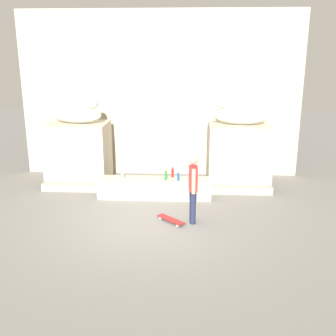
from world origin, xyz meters
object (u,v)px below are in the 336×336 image
(statue_reclining_right, at_px, (239,115))
(bottle_clear, at_px, (122,174))
(bottle_green, at_px, (166,175))
(statue_reclining_left, at_px, (77,114))
(bottle_red, at_px, (173,173))
(skateboard, at_px, (171,220))
(bottle_blue, at_px, (178,177))
(skater, at_px, (193,186))

(statue_reclining_right, bearing_deg, bottle_clear, 30.56)
(bottle_clear, bearing_deg, bottle_green, -3.62)
(statue_reclining_left, height_order, bottle_red, statue_reclining_left)
(statue_reclining_right, height_order, skateboard, statue_reclining_right)
(statue_reclining_right, distance_m, skateboard, 4.10)
(statue_reclining_left, height_order, bottle_clear, statue_reclining_left)
(bottle_green, relative_size, bottle_blue, 1.13)
(skateboard, height_order, bottle_blue, bottle_blue)
(skater, xyz_separation_m, bottle_blue, (-0.39, 1.55, -0.27))
(bottle_blue, bearing_deg, skater, -75.98)
(statue_reclining_right, relative_size, skateboard, 2.34)
(statue_reclining_right, relative_size, bottle_blue, 5.94)
(statue_reclining_right, bearing_deg, bottle_red, 38.60)
(skateboard, relative_size, bottle_red, 2.25)
(statue_reclining_left, distance_m, statue_reclining_right, 4.84)
(skater, xyz_separation_m, skateboard, (-0.52, -0.04, -0.86))
(statue_reclining_right, bearing_deg, skater, 75.05)
(statue_reclining_left, height_order, bottle_blue, statue_reclining_left)
(bottle_clear, bearing_deg, statue_reclining_left, 141.00)
(statue_reclining_right, bearing_deg, bottle_blue, 48.17)
(statue_reclining_left, bearing_deg, skater, -30.37)
(skater, height_order, bottle_green, skater)
(statue_reclining_left, height_order, skateboard, statue_reclining_left)
(skater, xyz_separation_m, bottle_green, (-0.73, 1.61, -0.25))
(bottle_green, distance_m, bottle_red, 0.33)
(skater, bearing_deg, skateboard, 92.70)
(statue_reclining_left, relative_size, skater, 1.00)
(statue_reclining_left, relative_size, bottle_clear, 5.34)
(statue_reclining_left, bearing_deg, bottle_blue, -14.19)
(statue_reclining_right, distance_m, skater, 3.46)
(statue_reclining_left, relative_size, statue_reclining_right, 1.00)
(bottle_blue, xyz_separation_m, bottle_red, (-0.17, 0.33, 0.02))
(statue_reclining_left, bearing_deg, bottle_clear, -29.34)
(bottle_clear, xyz_separation_m, bottle_green, (1.22, -0.08, 0.00))
(bottle_red, bearing_deg, statue_reclining_right, 28.59)
(skateboard, distance_m, bottle_blue, 1.71)
(bottle_red, bearing_deg, statue_reclining_left, 160.48)
(skateboard, height_order, bottle_red, bottle_red)
(statue_reclining_left, xyz_separation_m, statue_reclining_right, (4.84, 0.01, 0.00))
(bottle_blue, bearing_deg, statue_reclining_left, 156.15)
(statue_reclining_left, bearing_deg, bottle_red, -9.86)
(skater, relative_size, bottle_green, 5.26)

